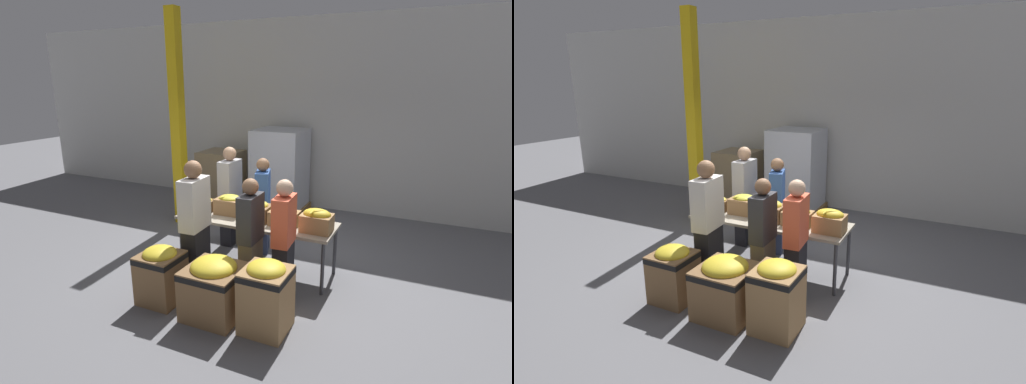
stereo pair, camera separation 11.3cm
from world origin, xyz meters
TOP-DOWN VIEW (x-y plane):
  - ground_plane at (0.00, 0.00)m, footprint 30.00×30.00m
  - wall_back at (0.00, 3.34)m, footprint 16.00×0.08m
  - sorting_table at (0.00, 0.00)m, footprint 2.34×0.77m
  - banana_box_0 at (-0.96, 0.04)m, footprint 0.41×0.28m
  - banana_box_1 at (-0.48, 0.09)m, footprint 0.41×0.35m
  - banana_box_2 at (0.02, -0.01)m, footprint 0.41×0.32m
  - banana_box_3 at (0.46, -0.03)m, footprint 0.41×0.28m
  - banana_box_4 at (0.94, -0.08)m, footprint 0.41×0.34m
  - volunteer_0 at (0.66, -0.59)m, footprint 0.25×0.44m
  - volunteer_1 at (-0.53, -0.78)m, footprint 0.26×0.48m
  - volunteer_2 at (-0.81, 0.71)m, footprint 0.24×0.46m
  - volunteer_3 at (0.23, -0.66)m, footprint 0.22×0.43m
  - volunteer_4 at (-0.18, 0.65)m, footprint 0.33×0.47m
  - donation_bin_0 at (-0.71, -1.33)m, footprint 0.51×0.51m
  - donation_bin_1 at (0.07, -1.33)m, footprint 0.66×0.66m
  - donation_bin_2 at (0.75, -1.33)m, footprint 0.52×0.52m
  - support_pillar at (-2.21, 1.26)m, footprint 0.21×0.21m
  - pallet_stack_0 at (-2.09, 2.64)m, footprint 0.93×0.93m
  - pallet_stack_1 at (-0.69, 2.68)m, footprint 1.09×1.09m

SIDE VIEW (x-z plane):
  - ground_plane at x=0.00m, z-range 0.00..0.00m
  - donation_bin_1 at x=0.07m, z-range 0.02..0.77m
  - donation_bin_0 at x=-0.71m, z-range 0.02..0.77m
  - donation_bin_2 at x=0.75m, z-range 0.03..0.87m
  - pallet_stack_0 at x=-2.09m, z-range -0.01..1.21m
  - sorting_table at x=0.00m, z-range 0.34..1.12m
  - volunteer_4 at x=-0.18m, z-range 0.00..1.57m
  - volunteer_3 at x=0.23m, z-range 0.00..1.57m
  - volunteer_0 at x=0.66m, z-range 0.00..1.59m
  - volunteer_2 at x=-0.81m, z-range -0.01..1.69m
  - pallet_stack_1 at x=-0.69m, z-range -0.01..1.76m
  - volunteer_1 at x=-0.53m, z-range -0.01..1.76m
  - banana_box_0 at x=-0.96m, z-range 0.78..1.02m
  - banana_box_3 at x=0.46m, z-range 0.78..1.06m
  - banana_box_1 at x=-0.48m, z-range 0.79..1.08m
  - banana_box_2 at x=0.02m, z-range 0.78..1.09m
  - banana_box_4 at x=0.94m, z-range 0.78..1.11m
  - wall_back at x=0.00m, z-range 0.00..4.00m
  - support_pillar at x=-2.21m, z-range 0.00..4.00m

